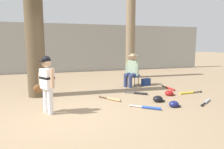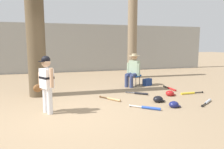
# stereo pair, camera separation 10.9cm
# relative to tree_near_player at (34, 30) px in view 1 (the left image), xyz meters

# --- Properties ---
(ground_plane) EXTENTS (60.00, 60.00, 0.00)m
(ground_plane) POSITION_rel_tree_near_player_xyz_m (0.75, -2.12, -1.95)
(ground_plane) COLOR #937A5B
(concrete_back_wall) EXTENTS (18.00, 0.36, 2.65)m
(concrete_back_wall) POSITION_rel_tree_near_player_xyz_m (0.75, 5.35, -0.63)
(concrete_back_wall) COLOR #9E9E99
(concrete_back_wall) RESTS_ON ground
(tree_near_player) EXTENTS (0.87, 0.87, 4.80)m
(tree_near_player) POSITION_rel_tree_near_player_xyz_m (0.00, 0.00, 0.00)
(tree_near_player) COLOR brown
(tree_near_player) RESTS_ON ground
(tree_behind_spectator) EXTENTS (0.62, 0.62, 4.41)m
(tree_behind_spectator) POSITION_rel_tree_near_player_xyz_m (4.00, 2.49, -0.06)
(tree_behind_spectator) COLOR #7F6B51
(tree_behind_spectator) RESTS_ON ground
(young_ballplayer) EXTENTS (0.50, 0.52, 1.31)m
(young_ballplayer) POSITION_rel_tree_near_player_xyz_m (0.29, -1.77, -1.21)
(young_ballplayer) COLOR white
(young_ballplayer) RESTS_ON ground
(folding_stool) EXTENTS (0.56, 0.56, 0.41)m
(folding_stool) POSITION_rel_tree_near_player_xyz_m (3.37, 0.64, -1.59)
(folding_stool) COLOR #194C9E
(folding_stool) RESTS_ON ground
(seated_spectator) EXTENTS (0.64, 0.61, 1.20)m
(seated_spectator) POSITION_rel_tree_near_player_xyz_m (3.29, 0.57, -1.31)
(seated_spectator) COLOR navy
(seated_spectator) RESTS_ON ground
(handbag_beside_stool) EXTENTS (0.38, 0.30, 0.26)m
(handbag_beside_stool) POSITION_rel_tree_near_player_xyz_m (3.86, 0.52, -1.82)
(handbag_beside_stool) COLOR navy
(handbag_beside_stool) RESTS_ON ground
(bat_blue_youth) EXTENTS (0.64, 0.54, 0.07)m
(bat_blue_youth) POSITION_rel_tree_near_player_xyz_m (2.63, -2.14, -1.92)
(bat_blue_youth) COLOR #2347AD
(bat_blue_youth) RESTS_ON ground
(bat_yellow_trainer) EXTENTS (0.80, 0.07, 0.07)m
(bat_yellow_trainer) POSITION_rel_tree_near_player_xyz_m (4.54, -1.10, -1.92)
(bat_yellow_trainer) COLOR yellow
(bat_yellow_trainer) RESTS_ON ground
(bat_wood_tan) EXTENTS (0.48, 0.64, 0.07)m
(bat_wood_tan) POSITION_rel_tree_near_player_xyz_m (2.01, -1.12, -1.92)
(bat_wood_tan) COLOR tan
(bat_wood_tan) RESTS_ON ground
(bat_black_composite) EXTENTS (0.60, 0.50, 0.07)m
(bat_black_composite) POSITION_rel_tree_near_player_xyz_m (3.01, -0.70, -1.92)
(bat_black_composite) COLOR black
(bat_black_composite) RESTS_ON ground
(bat_red_barrel) EXTENTS (0.07, 0.79, 0.07)m
(bat_red_barrel) POSITION_rel_tree_near_player_xyz_m (4.33, -0.36, -1.92)
(bat_red_barrel) COLOR red
(bat_red_barrel) RESTS_ON ground
(bat_aluminum_silver) EXTENTS (0.65, 0.49, 0.07)m
(bat_aluminum_silver) POSITION_rel_tree_near_player_xyz_m (4.36, -2.10, -1.92)
(bat_aluminum_silver) COLOR #B7BCC6
(bat_aluminum_silver) RESTS_ON ground
(batting_helmet_black) EXTENTS (0.32, 0.24, 0.18)m
(batting_helmet_black) POSITION_rel_tree_near_player_xyz_m (3.15, -1.65, -1.88)
(batting_helmet_black) COLOR black
(batting_helmet_black) RESTS_ON ground
(batting_helmet_red) EXTENTS (0.30, 0.23, 0.18)m
(batting_helmet_red) POSITION_rel_tree_near_player_xyz_m (3.83, -1.12, -1.88)
(batting_helmet_red) COLOR #A81919
(batting_helmet_red) RESTS_ON ground
(batting_helmet_navy) EXTENTS (0.29, 0.23, 0.17)m
(batting_helmet_navy) POSITION_rel_tree_near_player_xyz_m (3.29, -2.18, -1.88)
(batting_helmet_navy) COLOR navy
(batting_helmet_navy) RESTS_ON ground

